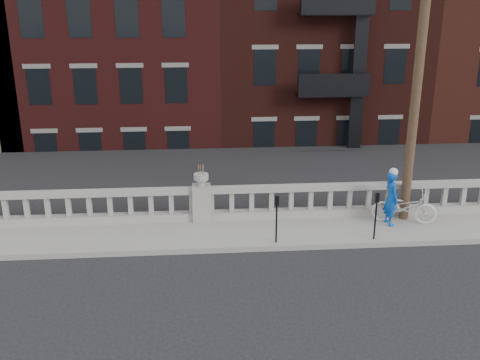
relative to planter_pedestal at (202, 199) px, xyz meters
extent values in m
plane|color=black|center=(0.00, -3.95, -0.83)|extent=(120.00, 120.00, 0.00)
cube|color=gray|center=(0.00, -0.95, -0.76)|extent=(32.00, 2.20, 0.15)
cube|color=gray|center=(0.00, 0.00, -0.56)|extent=(28.00, 0.34, 0.25)
cube|color=gray|center=(0.00, 0.00, 0.27)|extent=(28.00, 0.34, 0.16)
cube|color=gray|center=(0.00, 0.00, -0.13)|extent=(0.55, 0.55, 1.10)
cylinder|color=gray|center=(0.00, 0.00, 0.52)|extent=(0.24, 0.24, 0.20)
cylinder|color=gray|center=(0.00, 0.00, 0.70)|extent=(0.44, 0.44, 0.18)
cube|color=#605E59|center=(0.00, 0.35, -3.26)|extent=(36.00, 0.50, 5.15)
cube|color=black|center=(0.00, 22.00, -6.08)|extent=(80.00, 44.00, 0.50)
cube|color=#595651|center=(-2.00, 4.50, -3.83)|extent=(16.00, 7.00, 4.00)
cube|color=#595651|center=(22.00, 29.00, 3.17)|extent=(14.00, 14.00, 18.00)
cube|color=#431413|center=(-4.00, 16.00, 1.17)|extent=(10.00, 14.00, 14.00)
cube|color=#34120E|center=(6.00, 16.00, 1.92)|extent=(10.00, 14.00, 15.50)
cube|color=#512018|center=(16.00, 16.00, 0.17)|extent=(10.00, 14.00, 12.00)
cylinder|color=#422D1E|center=(6.20, -0.35, 4.32)|extent=(0.28, 0.28, 10.00)
cylinder|color=black|center=(2.03, -1.80, -0.13)|extent=(0.05, 0.05, 1.10)
cube|color=black|center=(2.03, -1.80, 0.55)|extent=(0.10, 0.08, 0.26)
cube|color=black|center=(2.03, -1.85, 0.59)|extent=(0.06, 0.01, 0.08)
cylinder|color=black|center=(4.80, -1.80, -0.13)|extent=(0.05, 0.05, 1.10)
cube|color=black|center=(4.80, -1.80, 0.55)|extent=(0.10, 0.08, 0.26)
cube|color=black|center=(4.80, -1.85, 0.59)|extent=(0.06, 0.01, 0.08)
imported|color=silver|center=(6.06, -0.69, -0.18)|extent=(1.99, 1.10, 0.99)
imported|color=blue|center=(5.59, -0.78, 0.14)|extent=(0.46, 0.64, 1.65)
camera|label=1|loc=(-0.03, -15.19, 5.62)|focal=40.00mm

